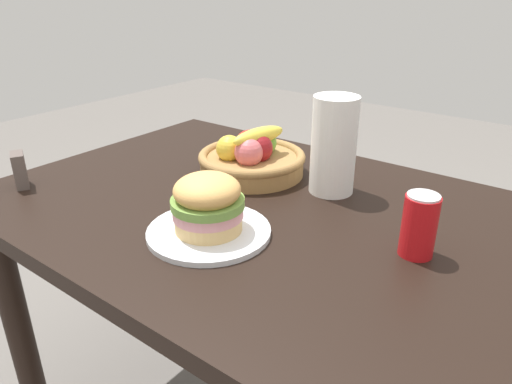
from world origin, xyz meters
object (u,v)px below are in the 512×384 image
(fruit_basket, at_px, (252,157))
(paper_towel_roll, at_px, (334,145))
(soda_can, at_px, (419,225))
(napkin_holder, at_px, (20,170))
(plate, at_px, (209,232))
(sandwich, at_px, (208,203))

(fruit_basket, bearing_deg, paper_towel_roll, 7.20)
(soda_can, relative_size, napkin_holder, 1.40)
(soda_can, height_order, napkin_holder, soda_can)
(soda_can, bearing_deg, paper_towel_roll, 149.14)
(paper_towel_roll, distance_m, napkin_holder, 0.79)
(soda_can, xyz_separation_m, fruit_basket, (-0.51, 0.14, -0.02))
(plate, xyz_separation_m, soda_can, (0.37, 0.18, 0.06))
(soda_can, distance_m, napkin_holder, 0.97)
(fruit_basket, relative_size, napkin_holder, 3.22)
(napkin_holder, bearing_deg, plate, 37.54)
(sandwich, distance_m, soda_can, 0.41)
(plate, bearing_deg, fruit_basket, 112.86)
(plate, bearing_deg, sandwich, -75.96)
(soda_can, height_order, fruit_basket, fruit_basket)
(plate, height_order, fruit_basket, fruit_basket)
(plate, bearing_deg, soda_can, 26.36)
(fruit_basket, distance_m, paper_towel_roll, 0.24)
(fruit_basket, relative_size, paper_towel_roll, 1.21)
(sandwich, height_order, soda_can, sandwich)
(plate, xyz_separation_m, napkin_holder, (-0.55, -0.10, 0.04))
(plate, height_order, napkin_holder, napkin_holder)
(napkin_holder, bearing_deg, sandwich, 37.54)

